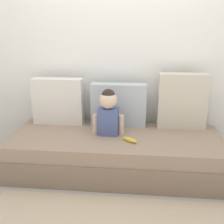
{
  "coord_description": "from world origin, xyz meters",
  "views": [
    {
      "loc": [
        0.2,
        -2.43,
        1.41
      ],
      "look_at": [
        -0.04,
        0.0,
        0.64
      ],
      "focal_mm": 41.73,
      "sensor_mm": 36.0,
      "label": 1
    }
  ],
  "objects_px": {
    "throw_pillow_left": "(58,101)",
    "toddler": "(108,111)",
    "throw_pillow_center": "(119,105)",
    "couch": "(116,153)",
    "banana": "(130,140)",
    "throw_pillow_right": "(182,101)"
  },
  "relations": [
    {
      "from": "toddler",
      "to": "throw_pillow_center",
      "type": "bearing_deg",
      "value": 73.17
    },
    {
      "from": "throw_pillow_right",
      "to": "banana",
      "type": "bearing_deg",
      "value": -140.05
    },
    {
      "from": "throw_pillow_center",
      "to": "couch",
      "type": "bearing_deg",
      "value": -90.0
    },
    {
      "from": "couch",
      "to": "throw_pillow_left",
      "type": "bearing_deg",
      "value": 154.95
    },
    {
      "from": "throw_pillow_left",
      "to": "toddler",
      "type": "xyz_separation_m",
      "value": [
        0.6,
        -0.28,
        -0.01
      ]
    },
    {
      "from": "throw_pillow_center",
      "to": "toddler",
      "type": "distance_m",
      "value": 0.29
    },
    {
      "from": "couch",
      "to": "throw_pillow_center",
      "type": "distance_m",
      "value": 0.54
    },
    {
      "from": "throw_pillow_right",
      "to": "toddler",
      "type": "xyz_separation_m",
      "value": [
        -0.76,
        -0.28,
        -0.05
      ]
    },
    {
      "from": "couch",
      "to": "toddler",
      "type": "bearing_deg",
      "value": 153.16
    },
    {
      "from": "throw_pillow_right",
      "to": "toddler",
      "type": "distance_m",
      "value": 0.81
    },
    {
      "from": "couch",
      "to": "throw_pillow_left",
      "type": "distance_m",
      "value": 0.88
    },
    {
      "from": "throw_pillow_right",
      "to": "toddler",
      "type": "relative_size",
      "value": 1.25
    },
    {
      "from": "throw_pillow_left",
      "to": "throw_pillow_right",
      "type": "relative_size",
      "value": 0.95
    },
    {
      "from": "throw_pillow_right",
      "to": "couch",
      "type": "bearing_deg",
      "value": -154.95
    },
    {
      "from": "throw_pillow_left",
      "to": "toddler",
      "type": "distance_m",
      "value": 0.66
    },
    {
      "from": "throw_pillow_center",
      "to": "throw_pillow_right",
      "type": "bearing_deg",
      "value": 0.0
    },
    {
      "from": "banana",
      "to": "throw_pillow_center",
      "type": "bearing_deg",
      "value": 107.37
    },
    {
      "from": "throw_pillow_center",
      "to": "throw_pillow_left",
      "type": "bearing_deg",
      "value": 180.0
    },
    {
      "from": "couch",
      "to": "toddler",
      "type": "height_order",
      "value": "toddler"
    },
    {
      "from": "throw_pillow_right",
      "to": "throw_pillow_left",
      "type": "bearing_deg",
      "value": 180.0
    },
    {
      "from": "throw_pillow_left",
      "to": "throw_pillow_center",
      "type": "bearing_deg",
      "value": 0.0
    },
    {
      "from": "throw_pillow_left",
      "to": "throw_pillow_right",
      "type": "xyz_separation_m",
      "value": [
        1.36,
        0.0,
        0.04
      ]
    }
  ]
}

